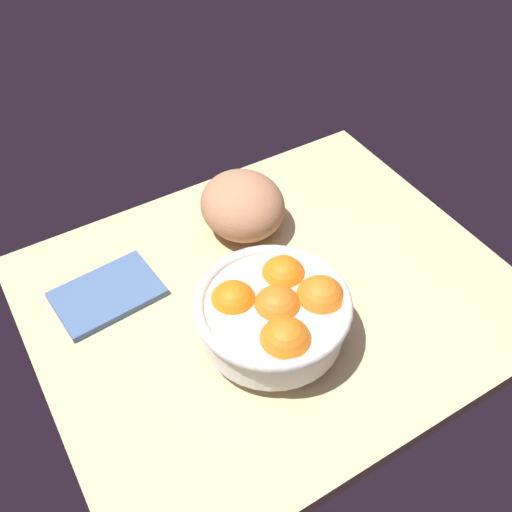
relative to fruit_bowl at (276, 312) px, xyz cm
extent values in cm
cube|color=#D1BC86|center=(-4.47, -7.42, -7.49)|extent=(72.32, 59.65, 3.00)
cylinder|color=white|center=(0.46, -0.16, -4.89)|extent=(8.17, 8.17, 2.20)
cylinder|color=white|center=(0.46, -0.16, -0.87)|extent=(20.30, 20.30, 5.84)
torus|color=white|center=(0.46, -0.16, 2.05)|extent=(21.90, 21.90, 1.60)
sphere|color=orange|center=(-0.10, 0.17, 0.66)|extent=(7.06, 7.06, 7.06)
sphere|color=orange|center=(-6.01, 2.03, 0.73)|extent=(7.46, 7.46, 7.46)
sphere|color=orange|center=(2.09, 5.56, 0.72)|extent=(7.39, 7.39, 7.39)
sphere|color=orange|center=(4.55, -3.80, 0.62)|extent=(6.86, 6.86, 6.86)
sphere|color=orange|center=(-3.92, -4.21, 0.63)|extent=(6.92, 6.92, 6.92)
ellipsoid|color=tan|center=(-7.86, -22.75, -0.99)|extent=(15.15, 16.40, 10.00)
cube|color=#486794|center=(18.02, -20.00, -5.44)|extent=(16.65, 11.97, 1.10)
camera|label=1|loc=(28.19, 41.62, 63.71)|focal=40.93mm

